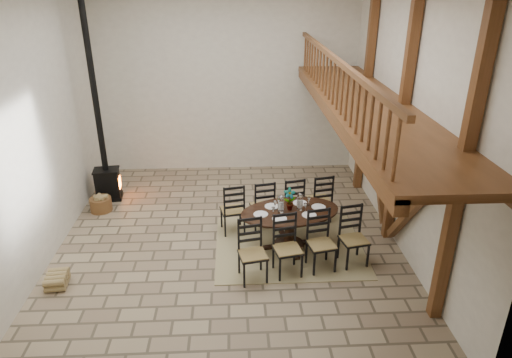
{
  "coord_description": "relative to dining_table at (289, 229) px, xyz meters",
  "views": [
    {
      "loc": [
        0.14,
        -8.31,
        5.13
      ],
      "look_at": [
        0.59,
        0.4,
        1.22
      ],
      "focal_mm": 32.0,
      "sensor_mm": 36.0,
      "label": 1
    }
  ],
  "objects": [
    {
      "name": "dining_table",
      "position": [
        0.0,
        0.0,
        0.0
      ],
      "size": [
        2.88,
        2.69,
        1.29
      ],
      "rotation": [
        0.0,
        0.0,
        0.2
      ],
      "color": "black",
      "rests_on": "ground"
    },
    {
      "name": "room_shell",
      "position": [
        -0.04,
        0.31,
        2.61
      ],
      "size": [
        7.02,
        8.02,
        5.01
      ],
      "color": "silver",
      "rests_on": "ground"
    },
    {
      "name": "log_basket",
      "position": [
        -4.27,
        1.78,
        -0.23
      ],
      "size": [
        0.5,
        0.5,
        0.42
      ],
      "rotation": [
        0.0,
        0.0,
        -0.08
      ],
      "color": "brown",
      "rests_on": "ground"
    },
    {
      "name": "wood_stove",
      "position": [
        -4.24,
        2.43,
        0.73
      ],
      "size": [
        0.66,
        0.54,
        5.0
      ],
      "rotation": [
        0.0,
        0.0,
        0.12
      ],
      "color": "black",
      "rests_on": "ground"
    },
    {
      "name": "ground",
      "position": [
        -1.23,
        0.31,
        -0.41
      ],
      "size": [
        8.0,
        8.0,
        0.0
      ],
      "primitive_type": "plane",
      "color": "#978465",
      "rests_on": "ground"
    },
    {
      "name": "rug",
      "position": [
        0.0,
        -0.0,
        -0.4
      ],
      "size": [
        3.0,
        2.5,
        0.02
      ],
      "primitive_type": "cube",
      "color": "tan",
      "rests_on": "ground"
    },
    {
      "name": "log_stack",
      "position": [
        -4.33,
        -1.09,
        -0.29
      ],
      "size": [
        0.4,
        0.52,
        0.25
      ],
      "rotation": [
        0.0,
        0.0,
        0.1
      ],
      "color": "tan",
      "rests_on": "ground"
    }
  ]
}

